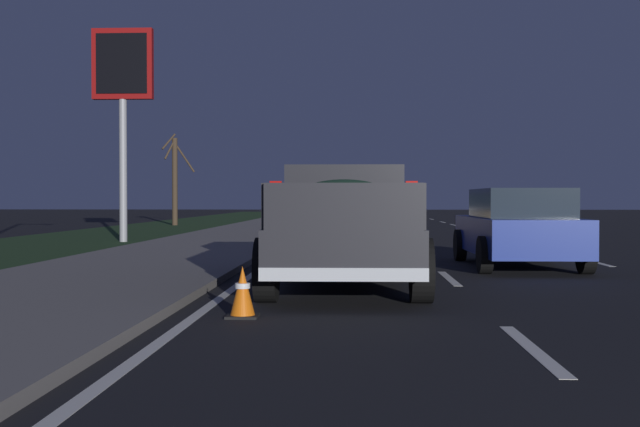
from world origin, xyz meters
TOP-DOWN VIEW (x-y plane):
  - ground at (27.00, 0.00)m, footprint 144.00×144.00m
  - sidewalk_shoulder at (27.00, 7.45)m, footprint 108.00×4.00m
  - grass_verge at (27.00, 12.45)m, footprint 108.00×6.00m
  - lane_markings at (30.23, 3.09)m, footprint 108.67×7.04m
  - pickup_truck at (10.04, 3.50)m, footprint 5.44×2.32m
  - sedan_blue at (13.65, 0.14)m, footprint 4.42×2.06m
  - sedan_tan at (23.77, 3.70)m, footprint 4.45×2.10m
  - sedan_white at (32.42, 3.47)m, footprint 4.43×2.08m
  - gas_price_sign at (22.26, 10.60)m, footprint 0.27×1.90m
  - bare_tree_far at (37.78, 12.58)m, footprint 0.93×1.53m
  - traffic_cone_near at (6.87, 4.60)m, footprint 0.36×0.36m

SIDE VIEW (x-z plane):
  - ground at x=27.00m, z-range 0.00..0.00m
  - grass_verge at x=27.00m, z-range 0.00..0.01m
  - lane_markings at x=30.23m, z-range 0.00..0.01m
  - sidewalk_shoulder at x=27.00m, z-range 0.00..0.12m
  - traffic_cone_near at x=6.87m, z-range -0.01..0.57m
  - sedan_blue at x=13.65m, z-range 0.01..1.55m
  - sedan_tan at x=23.77m, z-range 0.01..1.55m
  - sedan_white at x=32.42m, z-range 0.01..1.55m
  - pickup_truck at x=10.04m, z-range 0.05..1.92m
  - bare_tree_far at x=37.78m, z-range 0.04..4.75m
  - gas_price_sign at x=22.26m, z-range 1.66..8.32m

